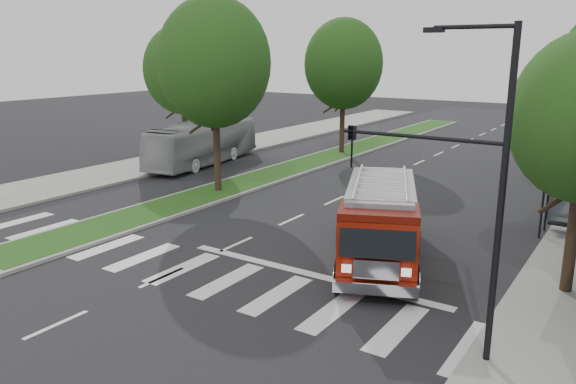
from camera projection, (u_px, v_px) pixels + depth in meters
name	position (u px, v px, depth m)	size (l,w,h in m)	color
ground	(236.00, 244.00, 22.06)	(140.00, 140.00, 0.00)	black
sidewalk_left	(160.00, 163.00, 37.87)	(5.00, 80.00, 0.15)	gray
median	(328.00, 157.00, 39.81)	(3.00, 50.00, 0.15)	gray
tree_median_near	(214.00, 63.00, 28.45)	(5.80, 5.80, 10.16)	black
tree_median_far	(344.00, 64.00, 39.87)	(5.60, 5.60, 9.72)	black
tree_left_mid	(182.00, 70.00, 37.74)	(5.20, 5.20, 9.16)	black
streetlight_right_near	(464.00, 172.00, 12.95)	(4.08, 0.22, 8.00)	black
fire_engine	(380.00, 222.00, 20.26)	(5.54, 8.66, 2.90)	#590E04
city_bus	(203.00, 143.00, 37.51)	(2.43, 10.39, 2.89)	#AAAAAE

